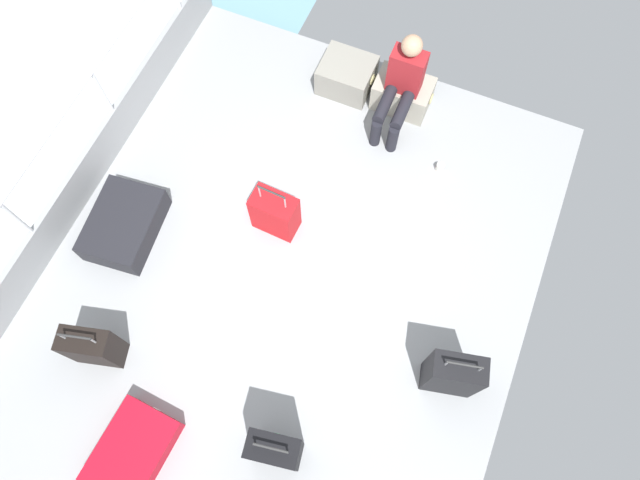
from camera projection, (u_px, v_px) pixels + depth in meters
The scene contains 13 objects.
ground_plane at pixel (291, 270), 5.41m from camera, with size 4.40×5.20×0.06m, color #939699.
gunwale_port at pixel (83, 179), 5.49m from camera, with size 0.06×5.20×0.45m, color #939699.
railing_port at pixel (59, 149), 4.98m from camera, with size 0.04×4.20×1.02m.
cargo_crate_0 at pixel (347, 75), 6.02m from camera, with size 0.58×0.47×0.34m.
cargo_crate_1 at pixel (403, 94), 5.93m from camera, with size 0.62×0.39×0.35m.
passenger_seated at pixel (401, 84), 5.53m from camera, with size 0.34×0.66×1.05m.
suitcase_0 at pixel (93, 347), 4.84m from camera, with size 0.46×0.32×0.68m.
suitcase_1 at pixel (275, 213), 5.33m from camera, with size 0.43×0.26×0.69m.
suitcase_2 at pixel (124, 225), 5.41m from camera, with size 0.66×0.87×0.27m.
suitcase_3 at pixel (452, 374), 4.68m from camera, with size 0.46×0.31×0.80m.
suitcase_4 at pixel (275, 450), 4.46m from camera, with size 0.43×0.28×0.79m.
suitcase_5 at pixel (133, 451), 4.68m from camera, with size 0.56×0.76×0.21m.
paper_cup at pixel (440, 167), 5.74m from camera, with size 0.08×0.08×0.10m, color white.
Camera 1 is at (0.94, -1.53, 5.09)m, focal length 32.12 mm.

